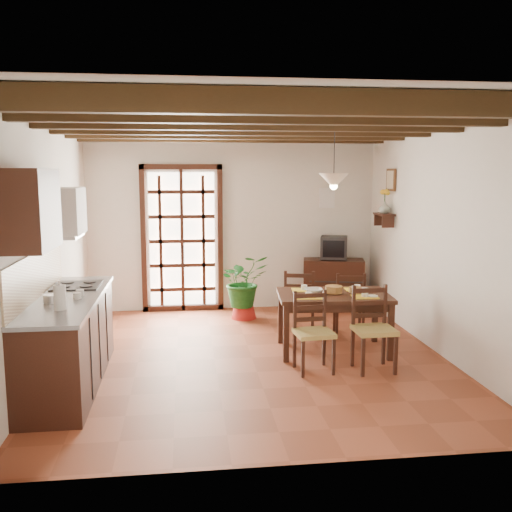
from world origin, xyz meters
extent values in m
plane|color=brown|center=(0.00, 0.00, 0.00)|extent=(5.00, 5.00, 0.00)
cube|color=silver|center=(0.00, 2.50, 1.40)|extent=(4.50, 0.02, 2.80)
cube|color=silver|center=(0.00, -2.50, 1.40)|extent=(4.50, 0.02, 2.80)
cube|color=silver|center=(-2.25, 0.00, 1.40)|extent=(0.02, 5.00, 2.80)
cube|color=silver|center=(2.25, 0.00, 1.40)|extent=(0.02, 5.00, 2.80)
cube|color=white|center=(0.00, 0.00, 2.80)|extent=(4.50, 5.00, 0.02)
cube|color=black|center=(0.00, -2.10, 2.69)|extent=(4.50, 0.14, 0.20)
cube|color=black|center=(0.00, -1.26, 2.69)|extent=(4.50, 0.14, 0.20)
cube|color=black|center=(0.00, -0.42, 2.69)|extent=(4.50, 0.14, 0.20)
cube|color=black|center=(0.00, 0.42, 2.69)|extent=(4.50, 0.14, 0.20)
cube|color=black|center=(0.00, 1.26, 2.69)|extent=(4.50, 0.14, 0.20)
cube|color=black|center=(0.00, 2.10, 2.69)|extent=(4.50, 0.14, 0.20)
cube|color=white|center=(-0.80, 2.49, 1.10)|extent=(1.01, 0.02, 2.11)
cube|color=black|center=(-0.80, 2.44, 2.24)|extent=(1.26, 0.10, 0.08)
cube|color=black|center=(-1.39, 2.44, 1.10)|extent=(0.08, 0.10, 2.28)
cube|color=black|center=(-0.21, 2.44, 1.10)|extent=(0.08, 0.10, 2.28)
cube|color=black|center=(-0.80, 2.42, 1.10)|extent=(1.01, 0.03, 2.02)
cube|color=black|center=(-1.95, -0.60, 0.44)|extent=(0.60, 2.20, 0.88)
cube|color=slate|center=(-1.95, -0.60, 0.90)|extent=(0.64, 2.25, 0.04)
cube|color=tan|center=(-2.23, -0.60, 1.13)|extent=(0.02, 2.20, 0.50)
cube|color=black|center=(-2.08, -1.30, 1.85)|extent=(0.35, 0.80, 0.70)
cube|color=white|center=(-2.05, -0.05, 1.75)|extent=(0.38, 0.60, 0.50)
cube|color=silver|center=(-2.05, -0.05, 1.48)|extent=(0.32, 0.55, 0.04)
cube|color=black|center=(-1.95, -0.05, 0.93)|extent=(0.50, 0.55, 0.02)
cylinder|color=white|center=(-1.90, -1.15, 1.03)|extent=(0.11, 0.11, 0.24)
cylinder|color=silver|center=(-2.05, -0.85, 0.95)|extent=(0.14, 0.14, 0.10)
cube|color=#361C11|center=(1.01, 0.12, 0.69)|extent=(1.39, 0.96, 0.05)
cube|color=#361C11|center=(1.01, 0.12, 0.62)|extent=(1.25, 0.86, 0.09)
cube|color=#361C11|center=(1.64, 0.44, 0.34)|extent=(0.07, 0.07, 0.67)
cube|color=#361C11|center=(0.44, 0.54, 0.34)|extent=(0.07, 0.07, 0.67)
cube|color=#361C11|center=(1.58, -0.30, 0.34)|extent=(0.07, 0.07, 0.67)
cube|color=#361C11|center=(0.37, -0.19, 0.34)|extent=(0.07, 0.07, 0.67)
cube|color=#A68F46|center=(0.62, -0.54, 0.43)|extent=(0.43, 0.42, 0.05)
cube|color=black|center=(0.60, -0.37, 0.65)|extent=(0.40, 0.07, 0.44)
cube|color=black|center=(0.62, -0.54, 0.21)|extent=(0.41, 0.39, 0.43)
cube|color=#A68F46|center=(1.28, -0.59, 0.46)|extent=(0.44, 0.42, 0.05)
cube|color=black|center=(1.27, -0.42, 0.69)|extent=(0.43, 0.05, 0.47)
cube|color=black|center=(1.28, -0.59, 0.23)|extent=(0.42, 0.40, 0.46)
cube|color=#A68F46|center=(0.74, 0.84, 0.45)|extent=(0.50, 0.48, 0.05)
cube|color=black|center=(0.70, 0.68, 0.67)|extent=(0.41, 0.13, 0.46)
cube|color=black|center=(0.74, 0.84, 0.22)|extent=(0.47, 0.46, 0.45)
cube|color=#A68F46|center=(1.40, 0.78, 0.43)|extent=(0.45, 0.44, 0.05)
cube|color=black|center=(1.37, 0.62, 0.65)|extent=(0.40, 0.10, 0.44)
cube|color=black|center=(1.40, 0.78, 0.21)|extent=(0.43, 0.41, 0.43)
cube|color=yellow|center=(0.68, -0.08, 0.68)|extent=(0.30, 0.23, 0.01)
cube|color=yellow|center=(1.34, -0.08, 0.68)|extent=(0.30, 0.23, 0.01)
cube|color=yellow|center=(0.68, 0.33, 0.68)|extent=(0.30, 0.23, 0.01)
cube|color=yellow|center=(1.34, 0.33, 0.68)|extent=(0.30, 0.23, 0.01)
cylinder|color=olive|center=(1.01, 0.12, 0.73)|extent=(0.21, 0.21, 0.09)
imported|color=white|center=(0.78, 0.19, 0.75)|extent=(0.22, 0.22, 0.05)
cube|color=black|center=(1.56, 2.23, 0.40)|extent=(1.01, 0.61, 0.80)
cube|color=black|center=(1.56, 2.23, 0.99)|extent=(0.50, 0.47, 0.35)
cube|color=black|center=(1.56, 2.04, 0.99)|extent=(0.32, 0.11, 0.26)
cube|color=white|center=(1.50, 2.48, 1.75)|extent=(0.25, 0.03, 0.32)
cone|color=maroon|center=(0.10, 1.82, 0.11)|extent=(0.38, 0.38, 0.23)
imported|color=#144C19|center=(0.10, 1.82, 0.57)|extent=(2.15, 1.96, 2.03)
cube|color=black|center=(2.14, 1.60, 1.55)|extent=(0.20, 0.42, 0.03)
cube|color=black|center=(2.14, 1.43, 1.46)|extent=(0.18, 0.03, 0.18)
cube|color=black|center=(2.14, 1.77, 1.46)|extent=(0.18, 0.03, 0.18)
imported|color=#B2BFB2|center=(2.14, 1.60, 1.65)|extent=(0.15, 0.15, 0.15)
sphere|color=yellow|center=(2.14, 1.60, 1.86)|extent=(0.14, 0.14, 0.14)
cylinder|color=#144C19|center=(2.14, 1.60, 1.71)|extent=(0.01, 0.01, 0.28)
cube|color=brown|center=(2.23, 1.60, 2.05)|extent=(0.03, 0.32, 0.32)
cube|color=#C3B292|center=(2.21, 1.60, 2.05)|extent=(0.01, 0.26, 0.26)
cylinder|color=black|center=(1.01, 0.22, 2.45)|extent=(0.01, 0.01, 0.70)
cone|color=#FFEBCD|center=(1.01, 0.22, 2.08)|extent=(0.36, 0.36, 0.14)
sphere|color=#FFD88C|center=(1.01, 0.22, 2.00)|extent=(0.09, 0.09, 0.09)
camera|label=1|loc=(-0.76, -6.42, 2.18)|focal=40.00mm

